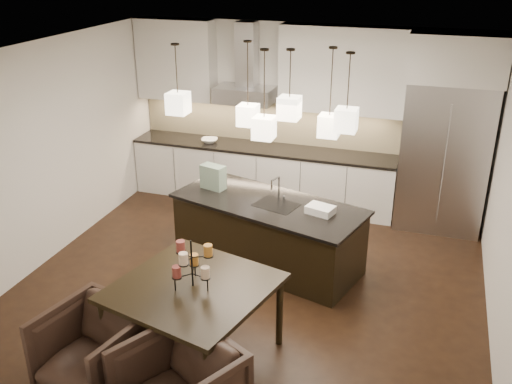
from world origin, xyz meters
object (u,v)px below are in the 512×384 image
(refrigerator, at_px, (444,157))
(dining_table, at_px, (195,321))
(island_body, at_px, (268,234))
(armchair_left, at_px, (94,351))

(refrigerator, distance_m, dining_table, 4.46)
(island_body, bearing_deg, armchair_left, -92.16)
(island_body, distance_m, dining_table, 2.00)
(refrigerator, bearing_deg, dining_table, -119.94)
(dining_table, xyz_separation_m, armchair_left, (-0.71, -0.68, -0.01))
(refrigerator, xyz_separation_m, island_body, (-2.05, -1.83, -0.66))
(refrigerator, height_order, island_body, refrigerator)
(island_body, bearing_deg, refrigerator, 57.33)
(island_body, xyz_separation_m, armchair_left, (-0.86, -2.68, -0.01))
(dining_table, relative_size, armchair_left, 1.57)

